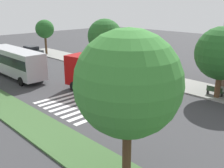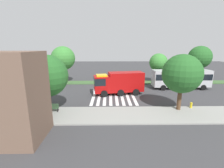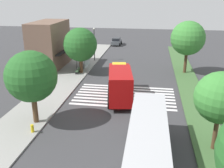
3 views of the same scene
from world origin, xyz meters
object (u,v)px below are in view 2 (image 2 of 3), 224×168
object	(u,v)px
transit_bus	(181,78)
bench_near_shelter	(52,108)
median_tree_west	(158,63)
sidewalk_tree_west	(182,74)
median_tree_far_west	(200,57)
sidewalk_tree_center	(47,76)
fire_hydrant	(191,105)
median_tree_center	(63,58)
fire_truck	(118,82)
bus_stop_shelter	(17,98)

from	to	relation	value
transit_bus	bench_near_shelter	world-z (taller)	transit_bus
median_tree_west	bench_near_shelter	bearing A→B (deg)	42.29
sidewalk_tree_west	median_tree_far_west	bearing A→B (deg)	-124.70
bench_near_shelter	sidewalk_tree_center	xyz separation A→B (m)	(0.39, -0.35, 3.83)
median_tree_far_west	median_tree_west	bearing A→B (deg)	-0.00
fire_hydrant	median_tree_west	bearing A→B (deg)	-90.46
bench_near_shelter	median_tree_center	world-z (taller)	median_tree_center
median_tree_west	sidewalk_tree_center	bearing A→B (deg)	41.03
fire_truck	median_tree_far_west	xyz separation A→B (m)	(-18.07, -8.60, 3.51)
transit_bus	fire_hydrant	world-z (taller)	transit_bus
bench_near_shelter	bus_stop_shelter	bearing A→B (deg)	-0.29
fire_hydrant	sidewalk_tree_west	bearing A→B (deg)	15.18
transit_bus	fire_hydrant	xyz separation A→B (m)	(3.01, 10.02, -1.61)
fire_hydrant	fire_truck	bearing A→B (deg)	-35.72
median_tree_center	sidewalk_tree_center	bearing A→B (deg)	99.00
sidewalk_tree_west	sidewalk_tree_center	distance (m)	16.00
median_tree_west	fire_truck	bearing A→B (deg)	43.02
sidewalk_tree_west	sidewalk_tree_center	world-z (taller)	sidewalk_tree_west
sidewalk_tree_center	median_tree_west	xyz separation A→B (m)	(-17.96, -15.63, 0.03)
sidewalk_tree_center	median_tree_center	distance (m)	15.86
fire_truck	bus_stop_shelter	xyz separation A→B (m)	(12.36, 7.37, -0.14)
median_tree_center	bus_stop_shelter	bearing A→B (deg)	85.93
sidewalk_tree_west	median_tree_far_west	xyz separation A→B (m)	(-10.83, -15.63, 0.91)
sidewalk_tree_center	median_tree_west	bearing A→B (deg)	-138.97
bus_stop_shelter	median_tree_center	bearing A→B (deg)	-94.07
bench_near_shelter	sidewalk_tree_center	distance (m)	3.86
median_tree_center	fire_hydrant	world-z (taller)	median_tree_center
sidewalk_tree_center	median_tree_west	size ratio (longest dim) A/B	1.09
median_tree_center	sidewalk_tree_west	bearing A→B (deg)	139.76
bus_stop_shelter	median_tree_far_west	world-z (taller)	median_tree_far_west
fire_truck	median_tree_far_west	distance (m)	20.32
bench_near_shelter	sidewalk_tree_west	distance (m)	16.13
fire_truck	sidewalk_tree_west	world-z (taller)	sidewalk_tree_west
fire_truck	median_tree_center	world-z (taller)	median_tree_center
fire_truck	sidewalk_tree_center	bearing A→B (deg)	29.74
bus_stop_shelter	sidewalk_tree_west	distance (m)	19.80
median_tree_far_west	fire_hydrant	distance (m)	18.31
median_tree_far_west	median_tree_center	distance (m)	29.30
bench_near_shelter	median_tree_west	distance (m)	24.06
bench_near_shelter	median_tree_center	size ratio (longest dim) A/B	0.21
sidewalk_tree_west	transit_bus	bearing A→B (deg)	-114.75
median_tree_west	fire_hydrant	xyz separation A→B (m)	(0.12, 15.13, -3.95)
bus_stop_shelter	median_tree_center	size ratio (longest dim) A/B	0.45
median_tree_west	fire_hydrant	world-z (taller)	median_tree_west
median_tree_west	fire_hydrant	size ratio (longest dim) A/B	8.94
median_tree_west	fire_hydrant	bearing A→B (deg)	89.54
median_tree_far_west	median_tree_west	xyz separation A→B (m)	(8.86, -0.00, -1.09)
bench_near_shelter	median_tree_far_west	xyz separation A→B (m)	(-26.44, -15.98, 4.95)
bus_stop_shelter	sidewalk_tree_west	bearing A→B (deg)	-179.04
median_tree_far_west	median_tree_center	bearing A→B (deg)	-0.00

